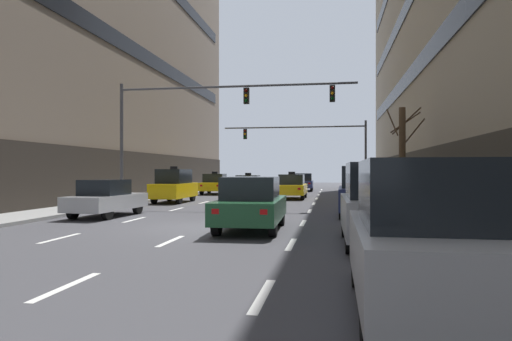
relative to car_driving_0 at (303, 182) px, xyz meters
name	(u,v)px	position (x,y,z in m)	size (l,w,h in m)	color
ground_plane	(201,228)	(-1.64, -28.90, -0.83)	(120.00, 120.00, 0.00)	#424247
sidewalk_right	(451,231)	(6.39, -28.90, -0.76)	(2.76, 80.00, 0.14)	gray
lane_stripe_l1_s3	(60,238)	(-4.97, -31.90, -0.82)	(0.16, 2.00, 0.01)	silver
lane_stripe_l1_s4	(134,220)	(-4.97, -26.90, -0.82)	(0.16, 2.00, 0.01)	silver
lane_stripe_l1_s5	(177,209)	(-4.97, -21.90, -0.82)	(0.16, 2.00, 0.01)	silver
lane_stripe_l1_s6	(204,202)	(-4.97, -16.90, -0.82)	(0.16, 2.00, 0.01)	silver
lane_stripe_l1_s7	(223,198)	(-4.97, -11.90, -0.82)	(0.16, 2.00, 0.01)	silver
lane_stripe_l1_s8	(238,194)	(-4.97, -6.90, -0.82)	(0.16, 2.00, 0.01)	silver
lane_stripe_l1_s9	(248,191)	(-4.97, -1.90, -0.82)	(0.16, 2.00, 0.01)	silver
lane_stripe_l1_s10	(257,189)	(-4.97, 3.10, -0.82)	(0.16, 2.00, 0.01)	silver
lane_stripe_l2_s2	(67,286)	(-1.64, -36.90, -0.82)	(0.16, 2.00, 0.01)	silver
lane_stripe_l2_s3	(171,241)	(-1.64, -31.90, -0.82)	(0.16, 2.00, 0.01)	silver
lane_stripe_l2_s4	(216,221)	(-1.64, -26.90, -0.82)	(0.16, 2.00, 0.01)	silver
lane_stripe_l2_s5	(242,210)	(-1.64, -21.90, -0.82)	(0.16, 2.00, 0.01)	silver
lane_stripe_l2_s6	(258,203)	(-1.64, -16.90, -0.82)	(0.16, 2.00, 0.01)	silver
lane_stripe_l2_s7	(269,198)	(-1.64, -11.90, -0.82)	(0.16, 2.00, 0.01)	silver
lane_stripe_l2_s8	(278,194)	(-1.64, -6.90, -0.82)	(0.16, 2.00, 0.01)	silver
lane_stripe_l2_s9	(284,192)	(-1.64, -1.90, -0.82)	(0.16, 2.00, 0.01)	silver
lane_stripe_l2_s10	(289,189)	(-1.64, 3.10, -0.82)	(0.16, 2.00, 0.01)	silver
lane_stripe_l3_s2	(263,295)	(1.68, -36.90, -0.82)	(0.16, 2.00, 0.01)	silver
lane_stripe_l3_s3	(291,244)	(1.68, -31.90, -0.82)	(0.16, 2.00, 0.01)	silver
lane_stripe_l3_s4	(303,223)	(1.68, -26.90, -0.82)	(0.16, 2.00, 0.01)	silver
lane_stripe_l3_s5	(310,211)	(1.68, -21.90, -0.82)	(0.16, 2.00, 0.01)	silver
lane_stripe_l3_s6	(314,204)	(1.68, -16.90, -0.82)	(0.16, 2.00, 0.01)	silver
lane_stripe_l3_s7	(317,199)	(1.68, -11.90, -0.82)	(0.16, 2.00, 0.01)	silver
lane_stripe_l3_s8	(319,195)	(1.68, -6.90, -0.82)	(0.16, 2.00, 0.01)	silver
lane_stripe_l3_s9	(320,192)	(1.68, -1.90, -0.82)	(0.16, 2.00, 0.01)	silver
lane_stripe_l3_s10	(322,190)	(1.68, 3.10, -0.82)	(0.16, 2.00, 0.01)	silver
car_driving_0	(303,182)	(0.00, 0.00, 0.00)	(1.98, 4.53, 1.68)	black
taxi_driving_1	(174,186)	(-6.76, -17.26, 0.18)	(1.76, 4.19, 2.20)	black
car_driving_2	(106,198)	(-6.66, -25.93, -0.06)	(1.95, 4.26, 1.57)	black
car_driving_3	(251,204)	(0.15, -29.27, 0.03)	(2.07, 4.70, 1.74)	black
taxi_driving_4	(248,186)	(-3.34, -10.76, -0.04)	(1.87, 4.31, 1.78)	black
taxi_driving_5	(215,184)	(-6.77, -7.30, 0.00)	(2.09, 4.57, 1.86)	black
taxi_driving_6	(292,187)	(0.01, -12.42, 0.00)	(1.90, 4.50, 1.87)	black
car_parked_0	(422,237)	(3.96, -37.45, 0.21)	(1.83, 4.33, 2.09)	black
car_parked_1	(379,204)	(3.96, -31.64, 0.24)	(1.90, 4.46, 2.15)	black
car_parked_2	(361,192)	(3.96, -24.17, 0.23)	(1.96, 4.45, 2.13)	black
traffic_signal_0	(202,112)	(-4.09, -20.32, 4.25)	(12.81, 0.35, 6.58)	#4C4C51
traffic_signal_1	(317,141)	(1.50, -6.19, 3.52)	(11.70, 0.35, 5.85)	#4C4C51
street_tree_0	(402,155)	(6.12, -20.77, 1.86)	(1.76, 1.75, 4.93)	#4C3823
pedestrian_0	(402,185)	(6.74, -16.44, 0.28)	(0.52, 0.25, 1.67)	#383D59
pedestrian_1	(429,196)	(5.88, -28.27, 0.27)	(0.49, 0.32, 1.66)	black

